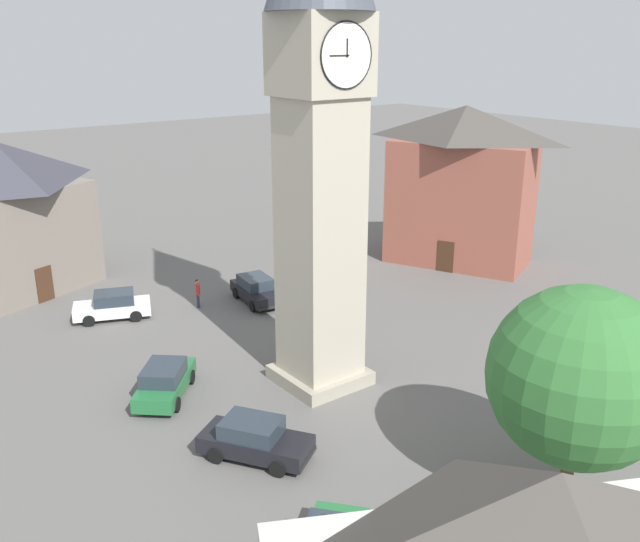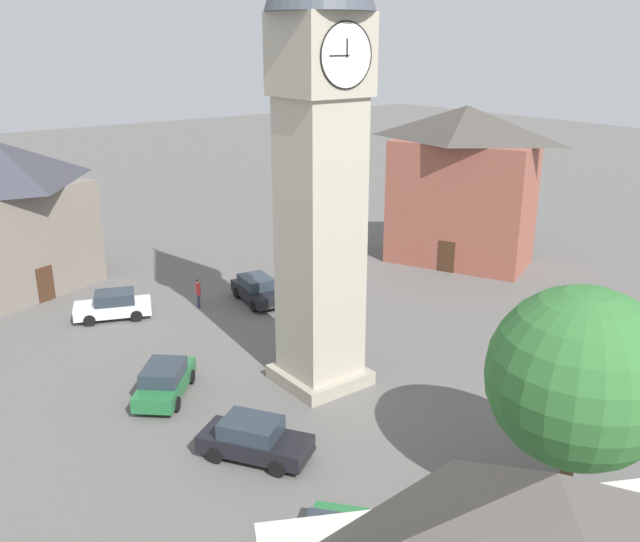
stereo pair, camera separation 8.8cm
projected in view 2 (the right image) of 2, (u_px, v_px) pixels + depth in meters
ground_plane at (320, 380)px, 31.17m from camera, size 200.00×200.00×0.00m
clock_tower at (320, 80)px, 26.93m from camera, size 4.31×4.31×22.51m
car_blue_kerb at (113, 305)px, 37.88m from camera, size 4.46×3.11×1.53m
car_silver_kerb at (254, 439)px, 25.22m from camera, size 3.67×4.38×1.53m
car_white_side at (257, 290)px, 40.23m from camera, size 2.25×4.32×1.53m
car_black_far at (165, 381)px, 29.55m from camera, size 3.99×4.22×1.53m
pedestrian at (198, 291)px, 39.38m from camera, size 0.31×0.54×1.69m
tree at (579, 377)px, 21.52m from camera, size 5.87×5.87×7.60m
building_terrace_right at (463, 185)px, 46.08m from camera, size 8.81×10.90×10.63m
building_corner_back at (4, 217)px, 40.68m from camera, size 11.26×9.41×9.20m
lamp_post at (361, 243)px, 40.07m from camera, size 0.36×0.36×5.07m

